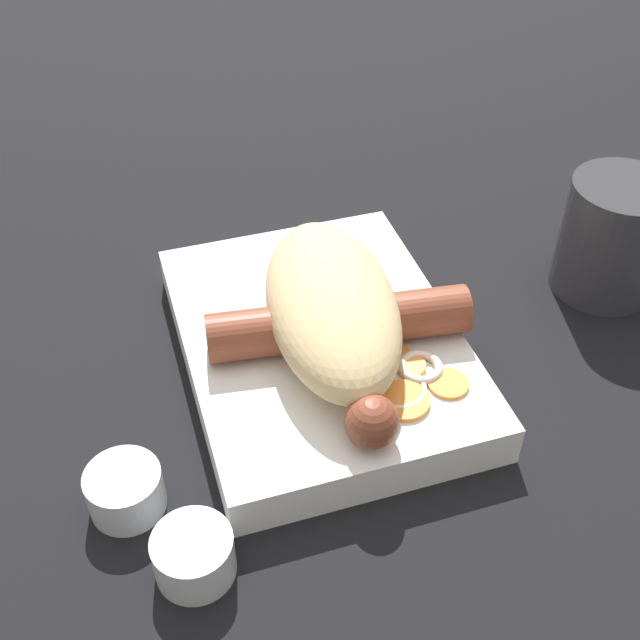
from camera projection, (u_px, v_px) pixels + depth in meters
ground_plane at (320, 362)px, 0.57m from camera, size 3.00×3.00×0.00m
food_tray at (320, 347)px, 0.56m from camera, size 0.25×0.19×0.03m
bread_roll at (332, 305)px, 0.53m from camera, size 0.19×0.11×0.06m
sausage at (339, 323)px, 0.53m from camera, size 0.21×0.18×0.03m
pickled_veggies at (409, 379)px, 0.52m from camera, size 0.08×0.07×0.01m
condiment_cup_near at (126, 492)px, 0.47m from camera, size 0.05×0.05×0.03m
condiment_cup_far at (194, 557)px, 0.44m from camera, size 0.05×0.05×0.03m
drink_glass at (612, 238)px, 0.61m from camera, size 0.08×0.08×0.09m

